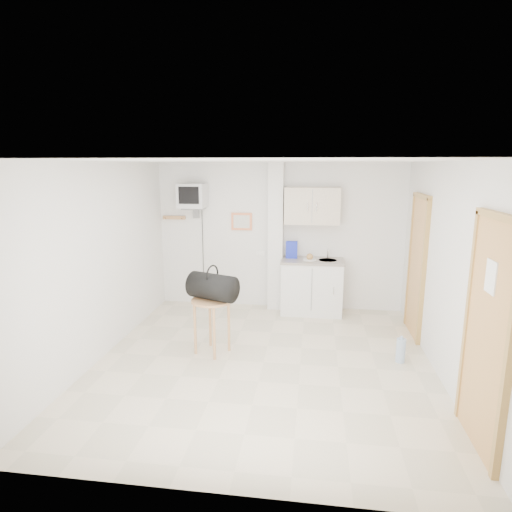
# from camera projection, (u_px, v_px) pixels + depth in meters

# --- Properties ---
(ground) EXTENTS (4.50, 4.50, 0.00)m
(ground) POSITION_uv_depth(u_px,v_px,m) (263.00, 362.00, 5.43)
(ground) COLOR beige
(ground) RESTS_ON ground
(room_envelope) EXTENTS (4.24, 4.54, 2.55)m
(room_envelope) POSITION_uv_depth(u_px,v_px,m) (284.00, 242.00, 5.16)
(room_envelope) COLOR white
(room_envelope) RESTS_ON ground
(kitchenette) EXTENTS (1.03, 0.58, 2.10)m
(kitchenette) POSITION_uv_depth(u_px,v_px,m) (312.00, 266.00, 7.13)
(kitchenette) COLOR silver
(kitchenette) RESTS_ON ground
(crt_television) EXTENTS (0.44, 0.45, 2.15)m
(crt_television) POSITION_uv_depth(u_px,v_px,m) (192.00, 197.00, 7.18)
(crt_television) COLOR slate
(crt_television) RESTS_ON ground
(round_table) EXTENTS (0.53, 0.53, 0.74)m
(round_table) POSITION_uv_depth(u_px,v_px,m) (212.00, 309.00, 5.60)
(round_table) COLOR #BA7F4F
(round_table) RESTS_ON ground
(duffel_bag) EXTENTS (0.71, 0.55, 0.46)m
(duffel_bag) POSITION_uv_depth(u_px,v_px,m) (213.00, 287.00, 5.53)
(duffel_bag) COLOR black
(duffel_bag) RESTS_ON round_table
(water_bottle) EXTENTS (0.12, 0.12, 0.35)m
(water_bottle) POSITION_uv_depth(u_px,v_px,m) (401.00, 350.00, 5.41)
(water_bottle) COLOR #98B0CB
(water_bottle) RESTS_ON ground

